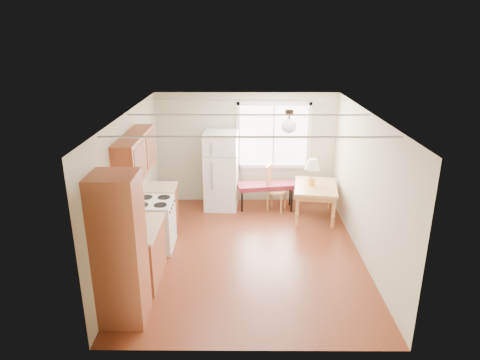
{
  "coord_description": "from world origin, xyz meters",
  "views": [
    {
      "loc": [
        -0.1,
        -6.81,
        3.78
      ],
      "look_at": [
        -0.14,
        0.64,
        1.15
      ],
      "focal_mm": 32.0,
      "sensor_mm": 36.0,
      "label": 1
    }
  ],
  "objects_px": {
    "bench": "(267,186)",
    "dining_table": "(315,190)",
    "refrigerator": "(221,170)",
    "chair": "(273,185)"
  },
  "relations": [
    {
      "from": "refrigerator",
      "to": "chair",
      "type": "height_order",
      "value": "refrigerator"
    },
    {
      "from": "refrigerator",
      "to": "bench",
      "type": "relative_size",
      "value": 1.28
    },
    {
      "from": "bench",
      "to": "refrigerator",
      "type": "bearing_deg",
      "value": 165.82
    },
    {
      "from": "bench",
      "to": "chair",
      "type": "bearing_deg",
      "value": -37.48
    },
    {
      "from": "dining_table",
      "to": "chair",
      "type": "distance_m",
      "value": 0.95
    },
    {
      "from": "refrigerator",
      "to": "bench",
      "type": "distance_m",
      "value": 1.06
    },
    {
      "from": "refrigerator",
      "to": "dining_table",
      "type": "relative_size",
      "value": 1.38
    },
    {
      "from": "bench",
      "to": "dining_table",
      "type": "bearing_deg",
      "value": -34.4
    },
    {
      "from": "dining_table",
      "to": "chair",
      "type": "bearing_deg",
      "value": 163.66
    },
    {
      "from": "refrigerator",
      "to": "bench",
      "type": "xyz_separation_m",
      "value": [
        1.0,
        -0.08,
        -0.33
      ]
    }
  ]
}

